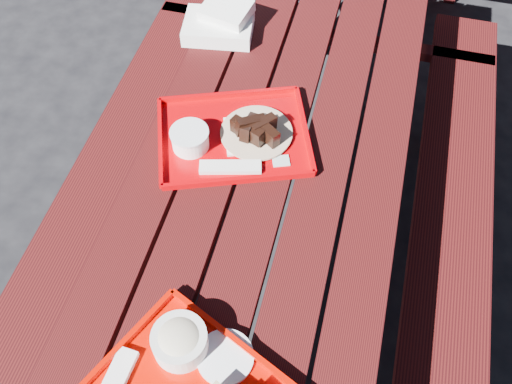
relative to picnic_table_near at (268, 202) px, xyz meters
The scene contains 4 objects.
ground 0.56m from the picnic_table_near, ahead, with size 60.00×60.00×0.00m, color black.
picnic_table_near is the anchor object (origin of this frame).
far_tray 0.25m from the picnic_table_near, 157.42° to the left, with size 0.51×0.46×0.07m.
white_cloth 0.62m from the picnic_table_near, 119.82° to the left, with size 0.25×0.20×0.09m.
Camera 1 is at (0.21, -0.96, 2.01)m, focal length 40.00 mm.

